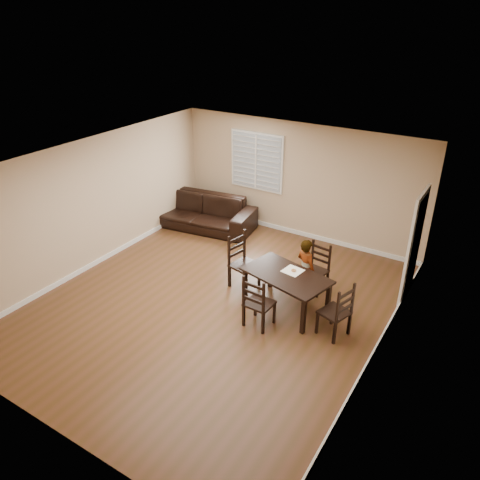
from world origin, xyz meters
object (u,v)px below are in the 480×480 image
at_px(chair_left, 240,262).
at_px(child, 306,269).
at_px(donut, 294,270).
at_px(sofa, 199,211).
at_px(chair_far, 255,306).
at_px(chair_near, 318,268).
at_px(chair_right, 340,314).
at_px(dining_table, 286,279).

height_order(chair_left, child, child).
xyz_separation_m(donut, sofa, (-3.48, 1.88, -0.34)).
bearing_deg(sofa, chair_far, -49.35).
xyz_separation_m(chair_near, sofa, (-3.64, 1.09, -0.04)).
bearing_deg(chair_near, sofa, 171.60).
xyz_separation_m(chair_right, donut, (-1.08, 0.44, 0.28)).
height_order(dining_table, chair_left, chair_left).
relative_size(dining_table, chair_right, 1.68).
bearing_deg(chair_far, sofa, -38.32).
height_order(dining_table, sofa, sofa).
distance_m(chair_near, donut, 0.86).
height_order(chair_left, sofa, chair_left).
xyz_separation_m(child, sofa, (-3.56, 1.50, -0.20)).
xyz_separation_m(chair_near, chair_far, (-0.39, -1.76, 0.02)).
distance_m(chair_near, child, 0.45).
bearing_deg(chair_right, dining_table, -86.87).
bearing_deg(chair_far, dining_table, -99.10).
bearing_deg(dining_table, chair_near, 90.64).
height_order(dining_table, child, child).
bearing_deg(chair_left, chair_near, -51.25).
bearing_deg(chair_right, chair_far, -51.34).
xyz_separation_m(chair_right, sofa, (-4.57, 2.32, -0.06)).
bearing_deg(chair_far, child, -99.74).
xyz_separation_m(dining_table, chair_far, (-0.17, -0.80, -0.17)).
height_order(chair_far, chair_left, chair_left).
xyz_separation_m(dining_table, sofa, (-3.43, 2.04, -0.23)).
bearing_deg(dining_table, child, 90.00).
distance_m(dining_table, chair_near, 1.00).
bearing_deg(child, chair_left, 36.30).
distance_m(chair_right, sofa, 5.12).
height_order(chair_near, chair_right, chair_right).
relative_size(chair_near, donut, 10.30).
height_order(chair_right, donut, chair_right).
distance_m(chair_left, sofa, 2.88).
height_order(dining_table, chair_right, chair_right).
relative_size(chair_near, chair_left, 0.88).
bearing_deg(chair_near, donut, -93.16).
bearing_deg(dining_table, sofa, 162.71).
distance_m(dining_table, donut, 0.21).
bearing_deg(child, chair_right, 165.53).
distance_m(chair_near, chair_far, 1.80).
xyz_separation_m(chair_right, child, (-1.01, 0.82, 0.14)).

